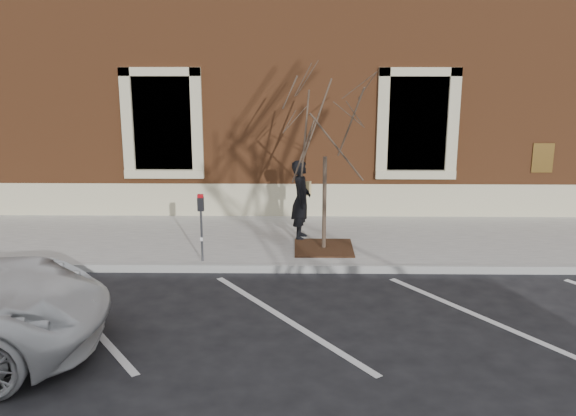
{
  "coord_description": "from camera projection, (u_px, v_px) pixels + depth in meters",
  "views": [
    {
      "loc": [
        0.16,
        -11.57,
        4.25
      ],
      "look_at": [
        0.0,
        0.6,
        1.1
      ],
      "focal_mm": 40.0,
      "sensor_mm": 36.0,
      "label": 1
    }
  ],
  "objects": [
    {
      "name": "man",
      "position": [
        301.0,
        200.0,
        13.64
      ],
      "size": [
        0.46,
        0.65,
        1.7
      ],
      "primitive_type": "imported",
      "rotation": [
        0.0,
        0.0,
        1.49
      ],
      "color": "black",
      "rests_on": "sidewalk_near"
    },
    {
      "name": "building_civic",
      "position": [
        291.0,
        51.0,
        18.76
      ],
      "size": [
        40.0,
        8.62,
        8.0
      ],
      "color": "brown",
      "rests_on": "ground"
    },
    {
      "name": "sidewalk_near",
      "position": [
        289.0,
        240.0,
        13.95
      ],
      "size": [
        40.0,
        3.5,
        0.15
      ],
      "primitive_type": "cube",
      "color": "beige",
      "rests_on": "ground"
    },
    {
      "name": "sapling",
      "position": [
        325.0,
        131.0,
        12.54
      ],
      "size": [
        2.08,
        2.08,
        3.47
      ],
      "color": "#4C372E",
      "rests_on": "sidewalk_near"
    },
    {
      "name": "tree_grate",
      "position": [
        324.0,
        248.0,
        13.15
      ],
      "size": [
        1.19,
        1.19,
        0.03
      ],
      "primitive_type": "cube",
      "color": "#3C2013",
      "rests_on": "sidewalk_near"
    },
    {
      "name": "ground",
      "position": [
        288.0,
        271.0,
        12.27
      ],
      "size": [
        120.0,
        120.0,
        0.0
      ],
      "primitive_type": "plane",
      "color": "#28282B",
      "rests_on": "ground"
    },
    {
      "name": "parking_stripes",
      "position": [
        286.0,
        319.0,
        10.14
      ],
      "size": [
        28.0,
        4.4,
        0.01
      ],
      "primitive_type": null,
      "color": "silver",
      "rests_on": "ground"
    },
    {
      "name": "curb_near",
      "position": [
        288.0,
        269.0,
        12.21
      ],
      "size": [
        40.0,
        0.12,
        0.15
      ],
      "primitive_type": "cube",
      "color": "#9E9E99",
      "rests_on": "ground"
    },
    {
      "name": "parking_meter",
      "position": [
        201.0,
        215.0,
        12.18
      ],
      "size": [
        0.12,
        0.09,
        1.32
      ],
      "rotation": [
        0.0,
        0.0,
        0.27
      ],
      "color": "#595B60",
      "rests_on": "sidewalk_near"
    }
  ]
}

